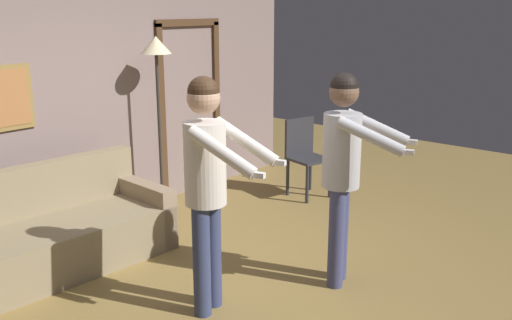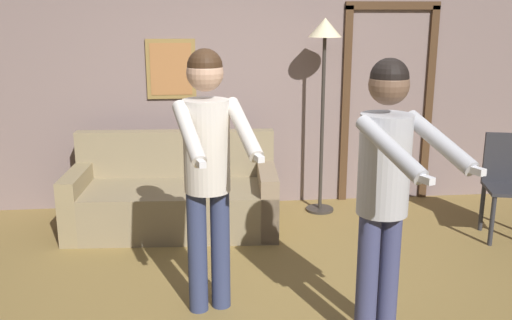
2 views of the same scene
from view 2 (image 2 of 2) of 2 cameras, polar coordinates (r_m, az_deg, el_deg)
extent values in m
plane|color=olive|center=(4.06, 0.72, -14.56)|extent=(12.00, 12.00, 0.00)
cube|color=gray|center=(5.87, -1.85, 7.96)|extent=(6.40, 0.06, 2.60)
cube|color=olive|center=(5.80, -8.48, 8.99)|extent=(0.49, 0.02, 0.59)
cube|color=#A96C3B|center=(5.79, -8.49, 8.97)|extent=(0.41, 0.01, 0.51)
cube|color=#4C331E|center=(6.04, 8.95, 5.30)|extent=(0.08, 0.04, 2.04)
cube|color=#4C331E|center=(6.33, 16.88, 5.27)|extent=(0.08, 0.04, 2.04)
cube|color=#4C331E|center=(6.10, 13.57, 14.79)|extent=(0.98, 0.04, 0.08)
cube|color=#8C7C5C|center=(5.38, -8.22, -4.76)|extent=(1.95, 0.96, 0.42)
cube|color=#8C7C5C|center=(5.59, -8.03, 0.66)|extent=(1.90, 0.25, 0.45)
cube|color=#92815B|center=(5.51, -17.31, -3.94)|extent=(0.21, 0.86, 0.58)
cube|color=#927B60|center=(5.33, 1.12, -3.86)|extent=(0.21, 0.86, 0.58)
cylinder|color=#332D28|center=(5.92, 6.38, -4.91)|extent=(0.28, 0.28, 0.02)
cylinder|color=#332D28|center=(5.68, 6.63, 3.41)|extent=(0.04, 0.04, 1.72)
cone|color=#F9EAB7|center=(5.58, 6.92, 13.03)|extent=(0.32, 0.32, 0.18)
cylinder|color=navy|center=(3.88, -5.88, -9.16)|extent=(0.13, 0.13, 0.85)
cylinder|color=navy|center=(3.91, -3.58, -8.86)|extent=(0.13, 0.13, 0.85)
cylinder|color=silver|center=(3.66, -4.96, 1.40)|extent=(0.30, 0.30, 0.60)
sphere|color=tan|center=(3.59, -5.12, 8.67)|extent=(0.23, 0.23, 0.23)
sphere|color=#382314|center=(3.58, -5.14, 9.32)|extent=(0.22, 0.22, 0.22)
cylinder|color=silver|center=(3.37, -6.74, 2.76)|extent=(0.21, 0.52, 0.32)
cube|color=white|center=(3.18, -5.68, -0.21)|extent=(0.08, 0.16, 0.04)
cylinder|color=silver|center=(3.46, -1.26, 3.17)|extent=(0.21, 0.52, 0.32)
cube|color=white|center=(3.27, 0.08, 0.31)|extent=(0.08, 0.16, 0.04)
cylinder|color=#3E426B|center=(3.56, 11.04, -11.74)|extent=(0.13, 0.13, 0.83)
cylinder|color=#3E426B|center=(3.65, 13.07, -11.15)|extent=(0.13, 0.13, 0.83)
cylinder|color=#B2B2B7|center=(3.36, 12.71, -0.46)|extent=(0.30, 0.30, 0.59)
sphere|color=brown|center=(3.27, 13.16, 7.34)|extent=(0.23, 0.23, 0.23)
sphere|color=black|center=(3.27, 13.20, 8.03)|extent=(0.22, 0.22, 0.22)
cylinder|color=#B2B2B7|center=(3.03, 13.27, 1.17)|extent=(0.27, 0.51, 0.28)
cube|color=white|center=(2.88, 16.21, -1.73)|extent=(0.09, 0.15, 0.04)
cylinder|color=#B2B2B7|center=(3.26, 17.87, 1.77)|extent=(0.27, 0.51, 0.28)
cube|color=white|center=(3.12, 20.81, -0.89)|extent=(0.09, 0.15, 0.04)
cylinder|color=#2D2D33|center=(5.36, 22.53, -5.65)|extent=(0.04, 0.04, 0.45)
cylinder|color=#2D2D33|center=(5.69, 21.67, -4.41)|extent=(0.04, 0.04, 0.45)
cube|color=#2D2D33|center=(5.50, 24.14, -2.68)|extent=(0.51, 0.51, 0.03)
cube|color=#2D2D33|center=(5.62, 23.88, 0.23)|extent=(0.42, 0.14, 0.45)
camera|label=1|loc=(2.80, -81.04, 7.32)|focal=40.00mm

